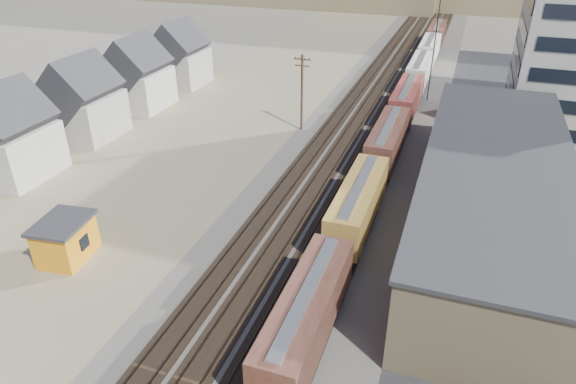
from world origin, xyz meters
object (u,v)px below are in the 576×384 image
(freight_train, at_px, (398,118))
(parked_car_blue, at_px, (539,133))
(utility_pole_north, at_px, (302,91))
(maintenance_shed, at_px, (66,239))

(freight_train, height_order, parked_car_blue, freight_train)
(freight_train, bearing_deg, utility_pole_north, -173.85)
(utility_pole_north, height_order, parked_car_blue, utility_pole_north)
(utility_pole_north, distance_m, parked_car_blue, 30.80)
(freight_train, height_order, utility_pole_north, utility_pole_north)
(utility_pole_north, bearing_deg, freight_train, 6.15)
(utility_pole_north, height_order, maintenance_shed, utility_pole_north)
(maintenance_shed, bearing_deg, parked_car_blue, 46.41)
(freight_train, distance_m, parked_car_blue, 18.40)
(maintenance_shed, relative_size, parked_car_blue, 1.04)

